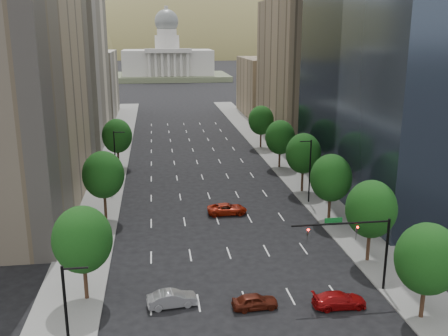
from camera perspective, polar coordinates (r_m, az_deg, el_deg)
name	(u,v)px	position (r m, az deg, el deg)	size (l,w,h in m)	color
sidewalk_left	(100,200)	(74.15, -13.74, -3.50)	(6.00, 200.00, 0.15)	slate
sidewalk_right	(311,191)	(77.20, 9.80, -2.54)	(6.00, 200.00, 0.15)	slate
midrise_cream_left	(69,59)	(114.52, -17.04, 11.60)	(14.00, 30.00, 35.00)	beige
filler_left	(90,84)	(147.75, -14.85, 9.07)	(14.00, 26.00, 18.00)	beige
parking_tan_right	(301,70)	(114.99, 8.69, 10.83)	(14.00, 30.00, 30.00)	#8C7759
filler_right	(268,87)	(147.43, 4.95, 9.11)	(14.00, 26.00, 16.00)	#8C7759
tree_right_0	(427,259)	(44.72, 21.87, -9.46)	(5.20, 5.20, 8.39)	#382316
tree_right_1	(371,209)	(53.65, 16.21, -4.46)	(5.20, 5.20, 8.75)	#382316
tree_right_2	(331,178)	(64.28, 11.93, -1.09)	(5.20, 5.20, 8.61)	#382316
tree_right_3	(303,153)	(75.22, 8.91, 1.63)	(5.20, 5.20, 8.89)	#382316
tree_right_4	(280,137)	(88.49, 6.32, 3.45)	(5.20, 5.20, 8.46)	#382316
tree_right_5	(261,120)	(103.75, 4.19, 5.37)	(5.20, 5.20, 8.75)	#382316
tree_left_0	(82,240)	(45.94, -15.62, -7.75)	(5.20, 5.20, 8.75)	#382316
tree_left_1	(103,175)	(64.68, -13.41, -0.75)	(5.20, 5.20, 8.97)	#382316
tree_left_2	(117,136)	(89.97, -11.93, 3.55)	(5.20, 5.20, 8.68)	#382316
streetlight_rn	(309,169)	(70.69, 9.58, -0.15)	(1.70, 0.20, 9.00)	black
streetlight_ls	(68,325)	(35.65, -17.11, -16.52)	(1.70, 0.20, 9.00)	black
streetlight_ln	(116,158)	(77.45, -12.09, 1.06)	(1.70, 0.20, 9.00)	black
traffic_signal	(362,239)	(47.39, 15.20, -7.76)	(9.12, 0.40, 7.38)	black
capitol	(168,62)	(260.24, -6.35, 11.76)	(60.00, 40.00, 35.20)	#596647
foothills	(189,85)	(613.89, -3.95, 9.32)	(720.00, 413.00, 263.00)	olive
car_red_near	(339,300)	(46.42, 12.83, -14.26)	(1.91, 4.71, 1.37)	#930A0B
car_maroon	(255,301)	(45.24, 3.49, -14.72)	(1.60, 3.97, 1.35)	#4C170C
car_silver	(172,299)	(45.66, -5.83, -14.41)	(1.52, 4.35, 1.43)	gray
car_red_far	(227,209)	(66.53, 0.36, -4.62)	(2.39, 5.18, 1.44)	#9A1D0B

